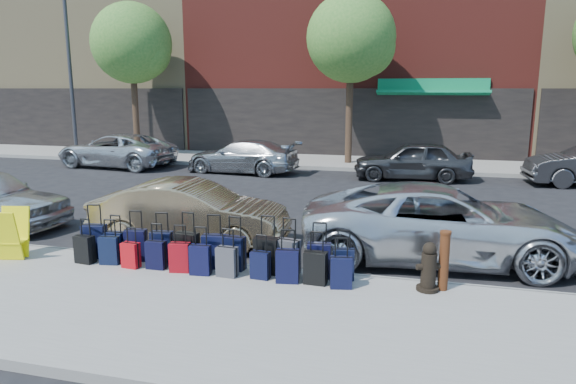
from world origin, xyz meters
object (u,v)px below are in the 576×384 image
(streetlight, at_px, (73,62))
(car_far_1, at_px, (242,156))
(suitcase_front_5, at_px, (214,251))
(car_near_1, at_px, (191,214))
(display_rack, at_px, (10,234))
(car_far_0, at_px, (116,150))
(tree_center, at_px, (354,40))
(car_near_2, at_px, (441,223))
(car_far_2, at_px, (412,160))
(fire_hydrant, at_px, (429,268))
(tree_left, at_px, (134,45))
(bollard, at_px, (444,260))

(streetlight, relative_size, car_far_1, 1.72)
(suitcase_front_5, xyz_separation_m, car_near_1, (-1.24, 1.66, 0.24))
(display_rack, relative_size, car_far_0, 0.19)
(car_far_1, bearing_deg, tree_center, 132.28)
(display_rack, xyz_separation_m, car_near_2, (8.06, 2.50, 0.12))
(car_far_2, bearing_deg, display_rack, -35.44)
(tree_center, bearing_deg, streetlight, -177.02)
(streetlight, height_order, car_far_0, streetlight)
(fire_hydrant, xyz_separation_m, car_far_0, (-13.19, 11.52, 0.20))
(tree_center, relative_size, car_far_1, 1.56)
(tree_left, relative_size, car_far_2, 1.67)
(fire_hydrant, relative_size, bollard, 0.82)
(fire_hydrant, height_order, display_rack, display_rack)
(car_near_2, bearing_deg, tree_center, 11.68)
(fire_hydrant, bearing_deg, car_near_1, 138.46)
(streetlight, bearing_deg, car_far_0, -32.33)
(display_rack, bearing_deg, tree_left, 99.54)
(streetlight, relative_size, car_near_2, 1.46)
(tree_left, height_order, bollard, tree_left)
(car_far_2, bearing_deg, tree_center, -141.42)
(tree_left, distance_m, streetlight, 3.11)
(fire_hydrant, distance_m, bollard, 0.29)
(tree_center, relative_size, display_rack, 7.39)
(bollard, height_order, car_far_2, car_far_2)
(tree_left, relative_size, streetlight, 0.91)
(suitcase_front_5, distance_m, display_rack, 4.04)
(bollard, height_order, car_near_2, car_near_2)
(tree_center, xyz_separation_m, car_far_1, (-4.07, -3.00, -4.74))
(tree_center, height_order, streetlight, streetlight)
(car_near_2, bearing_deg, car_far_2, 0.61)
(bollard, bearing_deg, streetlight, 141.12)
(tree_center, bearing_deg, bollard, -76.44)
(fire_hydrant, xyz_separation_m, car_near_2, (0.24, 2.11, 0.23))
(tree_center, distance_m, display_rack, 16.22)
(tree_center, bearing_deg, display_rack, -107.27)
(tree_left, height_order, car_far_0, tree_left)
(car_far_0, bearing_deg, car_near_1, 46.27)
(car_near_1, relative_size, car_near_2, 0.78)
(fire_hydrant, distance_m, display_rack, 7.83)
(streetlight, bearing_deg, suitcase_front_5, -46.62)
(suitcase_front_5, distance_m, car_far_1, 11.81)
(car_far_0, bearing_deg, bollard, 55.97)
(suitcase_front_5, bearing_deg, tree_center, 80.20)
(bollard, xyz_separation_m, car_far_0, (-13.43, 11.43, 0.07))
(display_rack, distance_m, car_far_1, 11.82)
(fire_hydrant, distance_m, car_near_1, 5.36)
(suitcase_front_5, height_order, bollard, suitcase_front_5)
(car_far_0, bearing_deg, fire_hydrant, 55.24)
(suitcase_front_5, bearing_deg, bollard, -7.86)
(display_rack, height_order, car_far_1, car_far_1)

